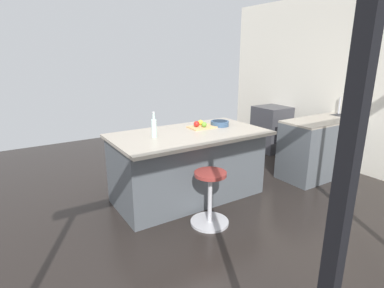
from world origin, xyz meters
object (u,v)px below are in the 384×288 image
(cutting_board, at_px, (202,127))
(apple_red, at_px, (197,124))
(fruit_bowl, at_px, (220,123))
(water_bottle, at_px, (154,127))
(kitchen_island, at_px, (188,165))
(apple_green, at_px, (204,125))
(stool_by_window, at_px, (210,200))
(oven_range, at_px, (271,129))
(apple_yellow, at_px, (200,122))

(cutting_board, height_order, apple_red, apple_red)
(cutting_board, distance_m, fruit_bowl, 0.28)
(water_bottle, bearing_deg, kitchen_island, -179.27)
(cutting_board, xyz_separation_m, apple_red, (0.08, -0.01, 0.05))
(apple_green, xyz_separation_m, water_bottle, (0.77, 0.06, 0.07))
(apple_green, relative_size, water_bottle, 0.22)
(stool_by_window, xyz_separation_m, fruit_bowl, (-0.72, -0.79, 0.65))
(oven_range, distance_m, fruit_bowl, 2.21)
(cutting_board, bearing_deg, kitchen_island, 19.79)
(kitchen_island, xyz_separation_m, stool_by_window, (0.16, 0.72, -0.16))
(cutting_board, bearing_deg, water_bottle, 8.16)
(oven_range, height_order, kitchen_island, kitchen_island)
(apple_yellow, bearing_deg, kitchen_island, 29.82)
(stool_by_window, height_order, apple_green, apple_green)
(apple_red, relative_size, water_bottle, 0.26)
(stool_by_window, height_order, apple_yellow, apple_yellow)
(kitchen_island, relative_size, water_bottle, 6.33)
(stool_by_window, bearing_deg, apple_yellow, -117.56)
(apple_yellow, bearing_deg, stool_by_window, 62.44)
(water_bottle, bearing_deg, cutting_board, -171.84)
(apple_yellow, bearing_deg, fruit_bowl, 154.96)
(water_bottle, bearing_deg, apple_yellow, -166.80)
(stool_by_window, xyz_separation_m, water_bottle, (0.32, -0.72, 0.73))
(oven_range, distance_m, cutting_board, 2.44)
(oven_range, relative_size, cutting_board, 2.45)
(kitchen_island, bearing_deg, fruit_bowl, -173.44)
(water_bottle, bearing_deg, stool_by_window, 114.11)
(water_bottle, xyz_separation_m, fruit_bowl, (-1.04, -0.07, -0.08))
(oven_range, xyz_separation_m, stool_by_window, (2.69, 1.66, -0.14))
(fruit_bowl, bearing_deg, kitchen_island, 6.56)
(apple_yellow, bearing_deg, water_bottle, 13.20)
(kitchen_island, bearing_deg, oven_range, -159.76)
(apple_red, bearing_deg, cutting_board, 169.57)
(oven_range, relative_size, stool_by_window, 1.40)
(stool_by_window, distance_m, apple_yellow, 1.22)
(apple_red, relative_size, apple_green, 1.14)
(apple_red, xyz_separation_m, water_bottle, (0.69, 0.12, 0.06))
(fruit_bowl, bearing_deg, oven_range, -156.21)
(fruit_bowl, bearing_deg, cutting_board, -8.31)
(oven_range, xyz_separation_m, apple_green, (2.25, 0.88, 0.52))
(apple_yellow, distance_m, water_bottle, 0.82)
(oven_range, xyz_separation_m, kitchen_island, (2.53, 0.93, 0.02))
(apple_green, distance_m, water_bottle, 0.77)
(apple_yellow, xyz_separation_m, apple_red, (0.10, 0.06, 0.00))
(oven_range, relative_size, water_bottle, 2.83)
(apple_red, distance_m, fruit_bowl, 0.36)
(water_bottle, relative_size, fruit_bowl, 1.23)
(oven_range, xyz_separation_m, fruit_bowl, (1.97, 0.87, 0.51))
(kitchen_island, relative_size, apple_green, 28.16)
(kitchen_island, bearing_deg, apple_red, -150.54)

